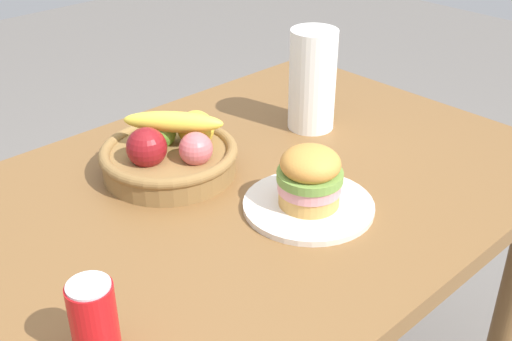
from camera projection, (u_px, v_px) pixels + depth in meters
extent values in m
cube|color=brown|center=(231.00, 202.00, 1.29)|extent=(1.40, 0.90, 0.04)
cylinder|color=brown|center=(299.00, 184.00, 2.09)|extent=(0.07, 0.07, 0.71)
cylinder|color=silver|center=(308.00, 206.00, 1.24)|extent=(0.25, 0.25, 0.01)
cylinder|color=tan|center=(309.00, 196.00, 1.23)|extent=(0.12, 0.12, 0.03)
cylinder|color=pink|center=(309.00, 185.00, 1.21)|extent=(0.12, 0.12, 0.02)
cylinder|color=olive|center=(310.00, 176.00, 1.20)|extent=(0.13, 0.13, 0.02)
ellipsoid|color=gold|center=(311.00, 163.00, 1.19)|extent=(0.11, 0.11, 0.06)
cylinder|color=red|center=(94.00, 321.00, 0.88)|extent=(0.07, 0.07, 0.12)
cylinder|color=silver|center=(88.00, 286.00, 0.85)|extent=(0.06, 0.06, 0.00)
cylinder|color=olive|center=(169.00, 162.00, 1.35)|extent=(0.28, 0.28, 0.05)
torus|color=olive|center=(169.00, 151.00, 1.34)|extent=(0.29, 0.29, 0.02)
sphere|color=gold|center=(196.00, 129.00, 1.36)|extent=(0.08, 0.08, 0.08)
sphere|color=#6BAD38|center=(158.00, 131.00, 1.35)|extent=(0.08, 0.08, 0.08)
sphere|color=maroon|center=(147.00, 148.00, 1.29)|extent=(0.08, 0.08, 0.08)
sphere|color=#D16066|center=(196.00, 149.00, 1.29)|extent=(0.07, 0.07, 0.07)
ellipsoid|color=yellow|center=(173.00, 122.00, 1.32)|extent=(0.17, 0.19, 0.05)
cylinder|color=white|center=(312.00, 80.00, 1.49)|extent=(0.11, 0.11, 0.24)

